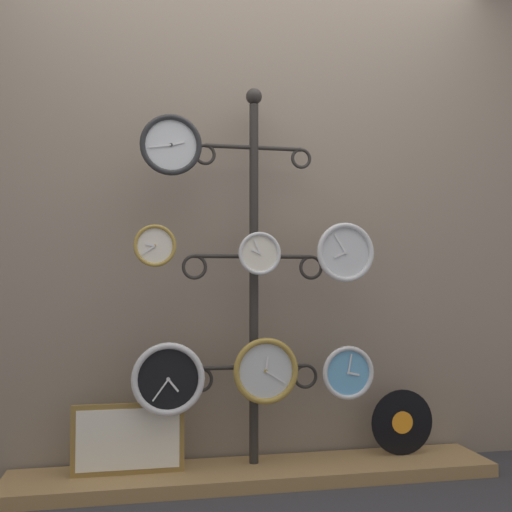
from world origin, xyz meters
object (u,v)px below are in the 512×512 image
(vinyl_record, at_px, (402,422))
(picture_frame, at_px, (128,439))
(clock_bottom_center, at_px, (266,371))
(clock_middle_left, at_px, (155,246))
(clock_middle_right, at_px, (345,252))
(clock_bottom_left, at_px, (168,379))
(clock_bottom_right, at_px, (348,373))
(display_stand, at_px, (254,342))
(clock_middle_center, at_px, (259,253))
(clock_top_left, at_px, (171,145))

(vinyl_record, xyz_separation_m, picture_frame, (-1.30, -0.03, -0.00))
(clock_bottom_center, distance_m, vinyl_record, 0.75)
(clock_middle_left, distance_m, clock_bottom_center, 0.75)
(clock_middle_right, bearing_deg, clock_bottom_center, -179.57)
(clock_bottom_left, xyz_separation_m, clock_bottom_right, (0.83, 0.02, -0.00))
(clock_middle_right, xyz_separation_m, clock_bottom_left, (-0.81, 0.00, -0.56))
(clock_bottom_center, distance_m, picture_frame, 0.67)
(clock_bottom_left, height_order, clock_bottom_center, clock_bottom_center)
(clock_bottom_left, relative_size, vinyl_record, 1.01)
(display_stand, bearing_deg, clock_middle_right, -14.18)
(display_stand, height_order, picture_frame, display_stand)
(clock_middle_center, height_order, clock_bottom_left, clock_middle_center)
(clock_bottom_right, bearing_deg, clock_middle_center, -177.86)
(display_stand, distance_m, clock_bottom_center, 0.16)
(clock_middle_center, xyz_separation_m, vinyl_record, (0.72, 0.08, -0.81))
(clock_top_left, relative_size, vinyl_record, 0.87)
(vinyl_record, bearing_deg, clock_bottom_right, -168.31)
(clock_middle_left, bearing_deg, display_stand, 11.88)
(clock_top_left, relative_size, clock_bottom_center, 0.92)
(picture_frame, bearing_deg, vinyl_record, 1.27)
(clock_middle_right, relative_size, picture_frame, 0.57)
(display_stand, relative_size, clock_bottom_left, 5.68)
(clock_middle_left, relative_size, clock_bottom_left, 0.58)
(clock_middle_left, xyz_separation_m, picture_frame, (-0.11, 0.04, -0.84))
(clock_top_left, relative_size, clock_middle_right, 0.99)
(clock_middle_left, height_order, clock_middle_center, clock_middle_left)
(clock_bottom_center, bearing_deg, display_stand, 107.13)
(display_stand, height_order, clock_bottom_center, display_stand)
(display_stand, xyz_separation_m, clock_middle_center, (0.01, -0.10, 0.41))
(display_stand, height_order, clock_top_left, display_stand)
(clock_top_left, bearing_deg, picture_frame, 166.61)
(clock_bottom_right, bearing_deg, clock_middle_left, -179.23)
(clock_bottom_left, xyz_separation_m, clock_bottom_center, (0.43, -0.00, 0.02))
(clock_top_left, xyz_separation_m, vinyl_record, (1.12, 0.07, -1.29))
(clock_top_left, xyz_separation_m, clock_middle_right, (0.81, -0.01, -0.47))
(display_stand, relative_size, clock_bottom_right, 7.27)
(clock_middle_left, height_order, picture_frame, clock_middle_left)
(clock_top_left, relative_size, clock_bottom_left, 0.86)
(clock_top_left, height_order, clock_bottom_center, clock_top_left)
(clock_middle_left, distance_m, clock_middle_right, 0.88)
(clock_middle_center, distance_m, picture_frame, 1.00)
(clock_top_left, distance_m, vinyl_record, 1.71)
(display_stand, height_order, clock_middle_right, display_stand)
(clock_bottom_left, bearing_deg, clock_bottom_right, 1.27)
(display_stand, relative_size, clock_middle_right, 6.52)
(clock_top_left, bearing_deg, display_stand, 13.35)
(clock_middle_center, height_order, vinyl_record, clock_middle_center)
(picture_frame, bearing_deg, display_stand, 5.25)
(clock_middle_right, bearing_deg, vinyl_record, 14.43)
(display_stand, distance_m, clock_top_left, 0.98)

